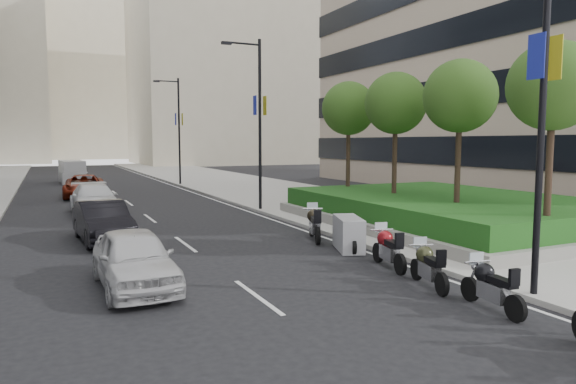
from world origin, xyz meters
TOP-DOWN VIEW (x-y plane):
  - ground at (0.00, 0.00)m, footprint 160.00×160.00m
  - sidewalk_right at (9.00, 30.00)m, footprint 10.00×100.00m
  - lane_edge at (3.70, 30.00)m, footprint 0.12×100.00m
  - lane_centre at (-1.50, 30.00)m, footprint 0.12×100.00m
  - building_cream_right at (22.00, 80.00)m, footprint 28.00×24.00m
  - building_cream_centre at (2.00, 120.00)m, footprint 30.00×24.00m
  - planter at (10.00, 10.00)m, footprint 10.00×14.00m
  - hedge at (10.00, 10.00)m, footprint 9.40×13.40m
  - tree_0 at (8.50, 4.00)m, footprint 2.80×2.80m
  - tree_1 at (8.50, 8.00)m, footprint 2.80×2.80m
  - tree_2 at (8.50, 12.00)m, footprint 2.80×2.80m
  - tree_3 at (8.50, 16.00)m, footprint 2.80×2.80m
  - lamp_post_0 at (4.14, 1.00)m, footprint 2.34×0.45m
  - lamp_post_1 at (4.14, 18.00)m, footprint 2.34×0.45m
  - lamp_post_2 at (4.14, 36.00)m, footprint 2.34×0.45m
  - motorcycle_2 at (2.77, 0.88)m, footprint 0.68×2.04m
  - motorcycle_3 at (2.75, 2.90)m, footprint 0.81×2.01m
  - motorcycle_4 at (3.03, 4.97)m, footprint 0.76×2.15m
  - motorcycle_5 at (3.30, 7.58)m, footprint 1.36×2.03m
  - motorcycle_6 at (3.13, 9.72)m, footprint 1.03×2.22m
  - car_a at (-4.03, 6.05)m, footprint 1.86×4.43m
  - car_b at (-4.14, 12.79)m, footprint 1.94×4.68m
  - car_c at (-3.79, 20.79)m, footprint 2.27×5.33m
  - car_d at (-3.70, 29.65)m, footprint 2.96×5.63m
  - delivery_van at (-3.85, 43.01)m, footprint 2.15×4.93m

SIDE VIEW (x-z plane):
  - ground at x=0.00m, z-range 0.00..0.00m
  - lane_edge at x=3.70m, z-range 0.00..0.01m
  - lane_centre at x=-1.50m, z-range 0.00..0.01m
  - sidewalk_right at x=9.00m, z-range 0.00..0.15m
  - planter at x=10.00m, z-range 0.15..0.55m
  - motorcycle_2 at x=2.77m, z-range 0.03..1.05m
  - motorcycle_3 at x=2.75m, z-range 0.04..1.06m
  - motorcycle_5 at x=3.30m, z-range 0.00..1.14m
  - motorcycle_4 at x=3.03m, z-range 0.04..1.12m
  - motorcycle_6 at x=3.13m, z-range 0.04..1.20m
  - car_a at x=-4.03m, z-range 0.00..1.50m
  - car_b at x=-4.14m, z-range 0.00..1.51m
  - car_d at x=-3.70m, z-range 0.00..1.51m
  - car_c at x=-3.79m, z-range 0.00..1.53m
  - delivery_van at x=-3.85m, z-range -0.07..1.95m
  - hedge at x=10.00m, z-range 0.55..1.35m
  - lamp_post_0 at x=4.14m, z-range 0.57..9.57m
  - lamp_post_1 at x=4.14m, z-range 0.57..9.57m
  - lamp_post_2 at x=4.14m, z-range 0.57..9.57m
  - tree_0 at x=8.50m, z-range 2.27..8.57m
  - tree_1 at x=8.50m, z-range 2.27..8.57m
  - tree_2 at x=8.50m, z-range 2.27..8.57m
  - tree_3 at x=8.50m, z-range 2.27..8.57m
  - building_cream_right at x=22.00m, z-range 0.00..36.00m
  - building_cream_centre at x=2.00m, z-range 0.00..38.00m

